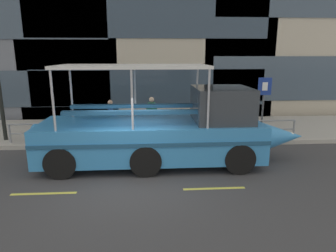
{
  "coord_description": "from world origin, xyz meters",
  "views": [
    {
      "loc": [
        0.55,
        -8.73,
        3.76
      ],
      "look_at": [
        1.22,
        1.38,
        1.3
      ],
      "focal_mm": 31.54,
      "sensor_mm": 36.0,
      "label": 1
    }
  ],
  "objects_px": {
    "parking_sign": "(264,97)",
    "pedestrian_mid_left": "(152,112)",
    "duck_tour_boat": "(167,132)",
    "pedestrian_mid_right": "(111,114)",
    "pedestrian_near_bow": "(224,111)"
  },
  "relations": [
    {
      "from": "parking_sign",
      "to": "pedestrian_mid_right",
      "type": "xyz_separation_m",
      "value": [
        -6.82,
        0.71,
        -0.82
      ]
    },
    {
      "from": "duck_tour_boat",
      "to": "pedestrian_mid_left",
      "type": "distance_m",
      "value": 3.41
    },
    {
      "from": "pedestrian_near_bow",
      "to": "pedestrian_mid_right",
      "type": "bearing_deg",
      "value": 179.22
    },
    {
      "from": "parking_sign",
      "to": "pedestrian_near_bow",
      "type": "relative_size",
      "value": 1.51
    },
    {
      "from": "duck_tour_boat",
      "to": "pedestrian_near_bow",
      "type": "distance_m",
      "value": 4.44
    },
    {
      "from": "pedestrian_mid_right",
      "to": "pedestrian_mid_left",
      "type": "bearing_deg",
      "value": -2.15
    },
    {
      "from": "parking_sign",
      "to": "duck_tour_boat",
      "type": "distance_m",
      "value": 5.29
    },
    {
      "from": "duck_tour_boat",
      "to": "pedestrian_near_bow",
      "type": "relative_size",
      "value": 5.43
    },
    {
      "from": "parking_sign",
      "to": "duck_tour_boat",
      "type": "relative_size",
      "value": 0.28
    },
    {
      "from": "parking_sign",
      "to": "pedestrian_mid_left",
      "type": "distance_m",
      "value": 5.04
    },
    {
      "from": "pedestrian_near_bow",
      "to": "pedestrian_mid_left",
      "type": "height_order",
      "value": "pedestrian_near_bow"
    },
    {
      "from": "pedestrian_near_bow",
      "to": "pedestrian_mid_right",
      "type": "relative_size",
      "value": 1.1
    },
    {
      "from": "parking_sign",
      "to": "pedestrian_mid_left",
      "type": "xyz_separation_m",
      "value": [
        -4.95,
        0.64,
        -0.74
      ]
    },
    {
      "from": "duck_tour_boat",
      "to": "pedestrian_mid_left",
      "type": "height_order",
      "value": "duck_tour_boat"
    },
    {
      "from": "parking_sign",
      "to": "pedestrian_mid_left",
      "type": "height_order",
      "value": "parking_sign"
    }
  ]
}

